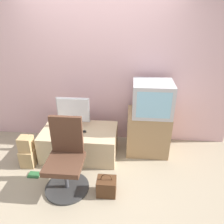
# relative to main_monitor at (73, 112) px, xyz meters

# --- Properties ---
(ground_plane) EXTENTS (12.00, 12.00, 0.00)m
(ground_plane) POSITION_rel_main_monitor_xyz_m (0.35, -0.88, -0.69)
(ground_plane) COLOR tan
(wall_back) EXTENTS (4.40, 0.05, 2.60)m
(wall_back) POSITION_rel_main_monitor_xyz_m (0.35, 0.45, 0.61)
(wall_back) COLOR beige
(wall_back) RESTS_ON ground_plane
(desk) EXTENTS (1.16, 0.68, 0.45)m
(desk) POSITION_rel_main_monitor_xyz_m (0.10, -0.14, -0.46)
(desk) COLOR #CCB289
(desk) RESTS_ON ground_plane
(side_stand) EXTENTS (0.66, 0.53, 0.70)m
(side_stand) POSITION_rel_main_monitor_xyz_m (1.18, 0.07, -0.34)
(side_stand) COLOR #A37F56
(side_stand) RESTS_ON ground_plane
(main_monitor) EXTENTS (0.52, 0.24, 0.48)m
(main_monitor) POSITION_rel_main_monitor_xyz_m (0.00, 0.00, 0.00)
(main_monitor) COLOR #B2B2B7
(main_monitor) RESTS_ON desk
(keyboard) EXTENTS (0.34, 0.12, 0.01)m
(keyboard) POSITION_rel_main_monitor_xyz_m (-0.02, -0.21, -0.23)
(keyboard) COLOR silver
(keyboard) RESTS_ON desk
(mouse) EXTENTS (0.06, 0.04, 0.03)m
(mouse) POSITION_rel_main_monitor_xyz_m (0.20, -0.19, -0.22)
(mouse) COLOR black
(mouse) RESTS_ON desk
(crt_tv) EXTENTS (0.58, 0.51, 0.50)m
(crt_tv) POSITION_rel_main_monitor_xyz_m (1.21, 0.04, 0.26)
(crt_tv) COLOR #B7B7BC
(crt_tv) RESTS_ON side_stand
(office_chair) EXTENTS (0.58, 0.58, 0.98)m
(office_chair) POSITION_rel_main_monitor_xyz_m (0.09, -0.83, -0.30)
(office_chair) COLOR #333333
(office_chair) RESTS_ON ground_plane
(cardboard_box_lower) EXTENTS (0.21, 0.22, 0.27)m
(cardboard_box_lower) POSITION_rel_main_monitor_xyz_m (-0.62, -0.46, -0.55)
(cardboard_box_lower) COLOR tan
(cardboard_box_lower) RESTS_ON ground_plane
(cardboard_box_upper) EXTENTS (0.19, 0.17, 0.22)m
(cardboard_box_upper) POSITION_rel_main_monitor_xyz_m (-0.62, -0.46, -0.31)
(cardboard_box_upper) COLOR tan
(cardboard_box_upper) RESTS_ON cardboard_box_lower
(handbag) EXTENTS (0.24, 0.20, 0.32)m
(handbag) POSITION_rel_main_monitor_xyz_m (0.62, -0.93, -0.57)
(handbag) COLOR #4C2D19
(handbag) RESTS_ON ground_plane
(book) EXTENTS (0.16, 0.12, 0.02)m
(book) POSITION_rel_main_monitor_xyz_m (-0.45, -0.69, -0.67)
(book) COLOR #2D6638
(book) RESTS_ON ground_plane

